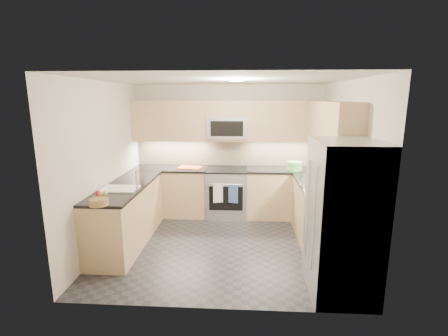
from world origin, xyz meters
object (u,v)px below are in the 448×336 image
(utensil_bowl, at_px, (295,166))
(gas_range, at_px, (227,193))
(cutting_board, at_px, (190,167))
(refrigerator, at_px, (343,219))
(microwave, at_px, (227,128))
(fruit_basket, at_px, (99,202))

(utensil_bowl, bearing_deg, gas_range, 176.51)
(cutting_board, bearing_deg, refrigerator, -48.59)
(microwave, xyz_separation_m, utensil_bowl, (1.26, -0.20, -0.68))
(utensil_bowl, bearing_deg, cutting_board, 177.01)
(gas_range, bearing_deg, microwave, 90.00)
(refrigerator, bearing_deg, gas_range, 120.88)
(microwave, height_order, fruit_basket, microwave)
(cutting_board, xyz_separation_m, fruit_basket, (-0.78, -2.26, 0.04))
(refrigerator, xyz_separation_m, cutting_board, (-2.16, 2.45, 0.05))
(refrigerator, height_order, fruit_basket, refrigerator)
(fruit_basket, bearing_deg, gas_range, 56.38)
(microwave, relative_size, refrigerator, 0.42)
(gas_range, relative_size, cutting_board, 2.09)
(utensil_bowl, height_order, fruit_basket, utensil_bowl)
(refrigerator, bearing_deg, utensil_bowl, 94.61)
(gas_range, distance_m, utensil_bowl, 1.38)
(gas_range, height_order, cutting_board, cutting_board)
(cutting_board, bearing_deg, utensil_bowl, -2.99)
(microwave, bearing_deg, utensil_bowl, -9.10)
(cutting_board, bearing_deg, fruit_basket, -108.93)
(gas_range, height_order, microwave, microwave)
(refrigerator, xyz_separation_m, utensil_bowl, (-0.19, 2.35, 0.12))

